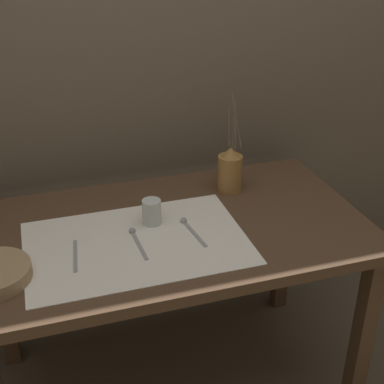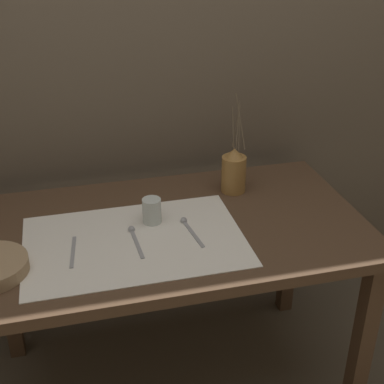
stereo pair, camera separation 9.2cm
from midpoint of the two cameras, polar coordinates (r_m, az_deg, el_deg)
ground_plane at (r=2.33m, az=-3.20°, el=-19.53°), size 12.00×12.00×0.00m
stone_wall_back at (r=2.13m, az=-7.51°, el=13.61°), size 7.00×0.06×2.40m
wooden_table at (r=1.90m, az=-3.71°, el=-6.04°), size 1.37×0.77×0.75m
linen_cloth at (r=1.77m, az=-7.42°, el=-5.43°), size 0.72×0.48×0.00m
pitcher_with_flowers at (r=2.05m, az=2.79°, el=2.33°), size 0.09×0.09×0.39m
glass_tumbler_near at (r=1.85m, az=-5.74°, el=-2.14°), size 0.07×0.07×0.09m
fork_outer at (r=1.74m, az=-13.84°, el=-6.64°), size 0.03×0.18×0.00m
spoon_outer at (r=1.80m, az=-7.59°, el=-4.73°), size 0.03×0.19×0.02m
spoon_inner at (r=1.84m, az=-1.89°, el=-3.61°), size 0.04×0.19×0.02m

